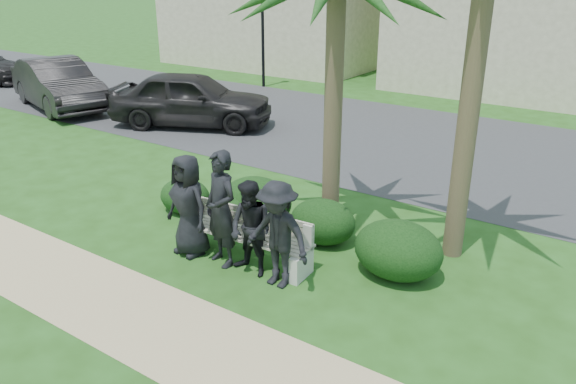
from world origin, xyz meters
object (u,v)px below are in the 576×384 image
man_d (278,235)px  car_b (58,84)px  street_lamp (262,10)px  park_bench (245,239)px  man_b (221,209)px  car_a (191,99)px  man_c (251,229)px  man_a (188,205)px

man_d → car_b: size_ratio=0.34×
street_lamp → park_bench: (8.36, -11.70, -2.58)m
man_b → car_b: (-11.61, 5.11, -0.13)m
man_b → car_a: (-6.32, 5.98, -0.14)m
car_a → car_b: car_b is taller
park_bench → street_lamp: bearing=121.6°
man_d → car_b: 13.73m
park_bench → man_c: bearing=-42.2°
street_lamp → man_d: size_ratio=2.57×
man_b → car_a: size_ratio=0.40×
man_a → man_d: bearing=5.9°
man_d → park_bench: bearing=161.1°
car_a → man_b: bearing=-158.2°
car_b → car_a: bearing=-63.9°
man_a → car_a: man_a is taller
park_bench → man_b: size_ratio=1.23×
man_d → car_a: bearing=142.5°
man_d → car_a: size_ratio=0.35×
man_c → car_b: 13.22m
street_lamp → park_bench: street_lamp is taller
street_lamp → park_bench: size_ratio=1.83×
man_b → park_bench: bearing=68.0°
man_c → car_a: size_ratio=0.32×
park_bench → man_a: bearing=-164.4°
park_bench → car_b: bearing=153.9°
man_b → man_d: man_b is taller
car_a → street_lamp: bearing=-8.0°
park_bench → car_a: size_ratio=0.49×
car_b → man_c: bearing=-96.0°
man_d → man_b: bearing=179.1°
street_lamp → man_d: 15.32m
street_lamp → car_a: bearing=-73.2°
street_lamp → man_a: size_ratio=2.48×
street_lamp → man_b: 14.62m
man_a → man_d: man_a is taller
man_d → man_a: bearing=-178.8°
street_lamp → man_b: bearing=-55.8°
park_bench → car_b: (-11.84, 4.82, 0.45)m
man_a → man_d: size_ratio=1.03×
street_lamp → car_b: (-3.48, -6.88, -2.13)m
street_lamp → park_bench: bearing=-54.4°
man_b → man_a: bearing=-160.0°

